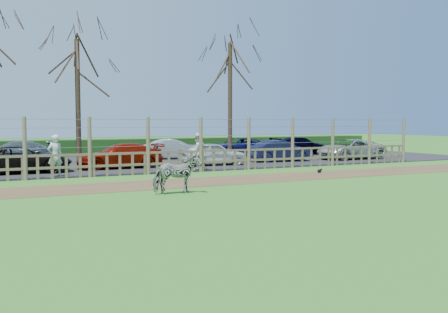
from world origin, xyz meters
name	(u,v)px	position (x,y,z in m)	size (l,w,h in m)	color
ground	(231,200)	(0.00, 0.00, 0.00)	(120.00, 120.00, 0.00)	#59972E
dirt_strip	(177,183)	(0.00, 4.50, 0.01)	(34.00, 2.80, 0.01)	brown
asphalt	(113,163)	(0.00, 14.50, 0.02)	(44.00, 13.00, 0.04)	#232326
hedge	(88,147)	(0.00, 21.50, 0.55)	(46.00, 2.00, 1.10)	#1E4716
fence	(148,156)	(0.00, 8.00, 0.80)	(30.16, 0.16, 2.50)	brown
tree_mid	(77,71)	(-2.00, 13.50, 4.87)	(4.80, 4.80, 6.83)	#3D2B1E
tree_right	(230,73)	(7.00, 14.00, 5.24)	(4.80, 4.80, 7.35)	#3D2B1E
zebra	(177,174)	(-0.96, 1.90, 0.63)	(0.68, 1.50, 1.27)	gray
visitor_a	(55,156)	(-3.81, 8.56, 0.90)	(0.63, 0.41, 1.72)	silver
visitor_b	(197,152)	(2.56, 8.55, 0.90)	(0.84, 0.65, 1.72)	silver
crow	(320,171)	(7.10, 5.23, 0.10)	(0.24, 0.18, 0.19)	black
car_2	(21,159)	(-4.97, 10.73, 0.64)	(1.99, 4.32, 1.20)	black
car_3	(120,156)	(-0.46, 11.12, 0.64)	(1.68, 4.13, 1.20)	#981707
car_4	(213,154)	(4.30, 10.62, 0.64)	(1.42, 3.52, 1.20)	white
car_5	(280,151)	(8.83, 11.23, 0.64)	(1.27, 3.64, 1.20)	#181B3F
car_6	(351,149)	(13.60, 10.83, 0.64)	(1.99, 4.32, 1.20)	#AFB6B3
car_9	(14,152)	(-4.97, 16.36, 0.64)	(1.68, 4.13, 1.20)	slate
car_11	(174,149)	(4.03, 15.76, 0.64)	(1.27, 3.64, 1.20)	silver
car_12	(238,147)	(8.74, 16.32, 0.64)	(1.99, 4.32, 1.20)	#151452
car_13	(300,146)	(13.29, 15.67, 0.64)	(1.68, 4.13, 1.20)	black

